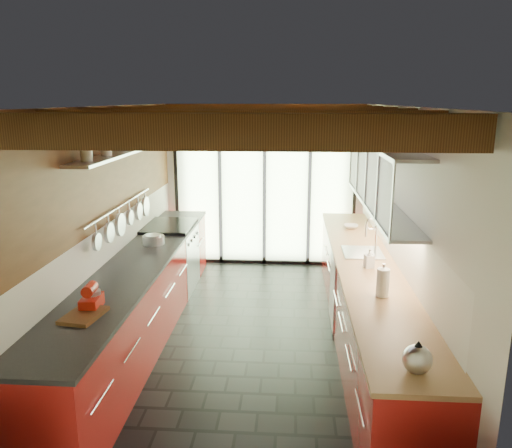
# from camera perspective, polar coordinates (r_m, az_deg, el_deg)

# --- Properties ---
(ground) EXTENTS (5.50, 5.50, 0.00)m
(ground) POSITION_cam_1_polar(r_m,az_deg,el_deg) (5.91, -0.50, -12.80)
(ground) COLOR black
(ground) RESTS_ON ground
(room_shell) EXTENTS (5.50, 5.50, 5.50)m
(room_shell) POSITION_cam_1_polar(r_m,az_deg,el_deg) (5.37, -0.54, 3.15)
(room_shell) COLOR silver
(room_shell) RESTS_ON ground
(ceiling_beams) EXTENTS (3.14, 5.06, 4.90)m
(ceiling_beams) POSITION_cam_1_polar(r_m,az_deg,el_deg) (5.65, -0.25, 11.96)
(ceiling_beams) COLOR #593316
(ceiling_beams) RESTS_ON ground
(glass_door) EXTENTS (2.95, 0.10, 2.90)m
(glass_door) POSITION_cam_1_polar(r_m,az_deg,el_deg) (8.02, 0.99, 6.83)
(glass_door) COLOR #C6EAAD
(glass_door) RESTS_ON ground
(left_counter) EXTENTS (0.68, 5.00, 0.92)m
(left_counter) POSITION_cam_1_polar(r_m,az_deg,el_deg) (5.94, -12.99, -8.13)
(left_counter) COLOR #AA1A17
(left_counter) RESTS_ON ground
(range_stove) EXTENTS (0.66, 0.90, 0.97)m
(range_stove) POSITION_cam_1_polar(r_m,az_deg,el_deg) (7.25, -9.71, -3.79)
(range_stove) COLOR silver
(range_stove) RESTS_ON ground
(right_counter) EXTENTS (0.68, 5.00, 0.92)m
(right_counter) POSITION_cam_1_polar(r_m,az_deg,el_deg) (5.76, 12.37, -8.82)
(right_counter) COLOR #AA1A17
(right_counter) RESTS_ON ground
(sink_assembly) EXTENTS (0.45, 0.52, 0.43)m
(sink_assembly) POSITION_cam_1_polar(r_m,az_deg,el_deg) (5.97, 12.22, -2.90)
(sink_assembly) COLOR silver
(sink_assembly) RESTS_ON right_counter
(upper_cabinets_right) EXTENTS (0.34, 3.00, 3.00)m
(upper_cabinets_right) POSITION_cam_1_polar(r_m,az_deg,el_deg) (5.70, 14.24, 5.37)
(upper_cabinets_right) COLOR silver
(upper_cabinets_right) RESTS_ON ground
(left_wall_fixtures) EXTENTS (0.28, 2.60, 0.96)m
(left_wall_fixtures) POSITION_cam_1_polar(r_m,az_deg,el_deg) (5.89, -14.82, 5.12)
(left_wall_fixtures) COLOR silver
(left_wall_fixtures) RESTS_ON ground
(stand_mixer) EXTENTS (0.16, 0.27, 0.23)m
(stand_mixer) POSITION_cam_1_polar(r_m,az_deg,el_deg) (4.55, -18.27, -8.05)
(stand_mixer) COLOR red
(stand_mixer) RESTS_ON left_counter
(pot_large) EXTENTS (0.26, 0.26, 0.13)m
(pot_large) POSITION_cam_1_polar(r_m,az_deg,el_deg) (6.29, -11.73, -1.78)
(pot_large) COLOR silver
(pot_large) RESTS_ON left_counter
(pot_small) EXTENTS (0.34, 0.34, 0.10)m
(pot_small) POSITION_cam_1_polar(r_m,az_deg,el_deg) (6.33, -11.63, -1.80)
(pot_small) COLOR silver
(pot_small) RESTS_ON left_counter
(cutting_board) EXTENTS (0.32, 0.41, 0.03)m
(cutting_board) POSITION_cam_1_polar(r_m,az_deg,el_deg) (4.42, -19.09, -9.83)
(cutting_board) COLOR brown
(cutting_board) RESTS_ON left_counter
(kettle) EXTENTS (0.26, 0.28, 0.23)m
(kettle) POSITION_cam_1_polar(r_m,az_deg,el_deg) (3.55, 17.96, -14.31)
(kettle) COLOR silver
(kettle) RESTS_ON right_counter
(paper_towel) EXTENTS (0.13, 0.13, 0.31)m
(paper_towel) POSITION_cam_1_polar(r_m,az_deg,el_deg) (4.70, 14.29, -6.55)
(paper_towel) COLOR white
(paper_towel) RESTS_ON right_counter
(soap_bottle) EXTENTS (0.11, 0.12, 0.21)m
(soap_bottle) POSITION_cam_1_polar(r_m,az_deg,el_deg) (5.46, 12.82, -3.84)
(soap_bottle) COLOR silver
(soap_bottle) RESTS_ON right_counter
(bowl) EXTENTS (0.21, 0.21, 0.05)m
(bowl) POSITION_cam_1_polar(r_m,az_deg,el_deg) (7.08, 10.79, -0.29)
(bowl) COLOR silver
(bowl) RESTS_ON right_counter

